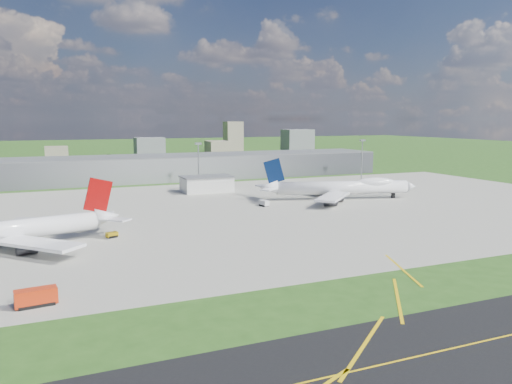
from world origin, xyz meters
name	(u,v)px	position (x,y,z in m)	size (l,w,h in m)	color
ground	(168,182)	(0.00, 150.00, 0.00)	(1400.00, 1400.00, 0.00)	#285019
apron	(248,210)	(10.00, 40.00, 0.04)	(360.00, 190.00, 0.08)	#9A998C
terminal	(162,168)	(0.00, 165.00, 7.50)	(300.00, 42.00, 15.00)	gray
ops_building	(207,184)	(10.00, 100.00, 4.00)	(26.00, 16.00, 8.00)	silver
mast_center	(198,157)	(10.00, 115.00, 17.71)	(3.50, 2.00, 25.90)	gray
mast_east	(362,152)	(120.00, 115.00, 17.71)	(3.50, 2.00, 25.90)	gray
airliner_red_twin	(6,232)	(-81.64, 8.27, 5.34)	(72.24, 55.39, 20.04)	white
airliner_blue_quad	(342,188)	(63.73, 49.99, 5.70)	(77.22, 59.40, 20.53)	white
fire_truck	(36,298)	(-72.77, -45.87, 1.84)	(8.70, 4.11, 3.70)	red
tug_yellow	(112,235)	(-50.47, 11.04, 0.95)	(4.23, 3.29, 1.84)	gold
van_white_near	(264,203)	(20.12, 46.29, 1.35)	(3.21, 5.63, 2.69)	silver
van_white_far	(391,191)	(99.37, 57.82, 1.23)	(4.95, 2.86, 2.43)	silver
bldg_cw	(57,154)	(-60.00, 340.00, 7.00)	(20.00, 18.00, 14.00)	gray
bldg_c	(149,149)	(20.00, 310.00, 11.00)	(26.00, 20.00, 22.00)	slate
bldg_ce	(218,148)	(100.00, 350.00, 8.00)	(22.00, 24.00, 16.00)	gray
bldg_e	(297,143)	(180.00, 320.00, 14.00)	(30.00, 22.00, 28.00)	slate
bldg_tall_e	(233,137)	(140.00, 410.00, 18.00)	(20.00, 18.00, 36.00)	gray
tree_c	(109,159)	(-20.00, 280.00, 5.84)	(8.10, 8.10, 9.90)	#382314
tree_e	(212,156)	(70.00, 275.00, 5.51)	(7.65, 7.65, 9.35)	#382314
tree_far_e	(296,154)	(160.00, 285.00, 4.53)	(6.30, 6.30, 7.70)	#382314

